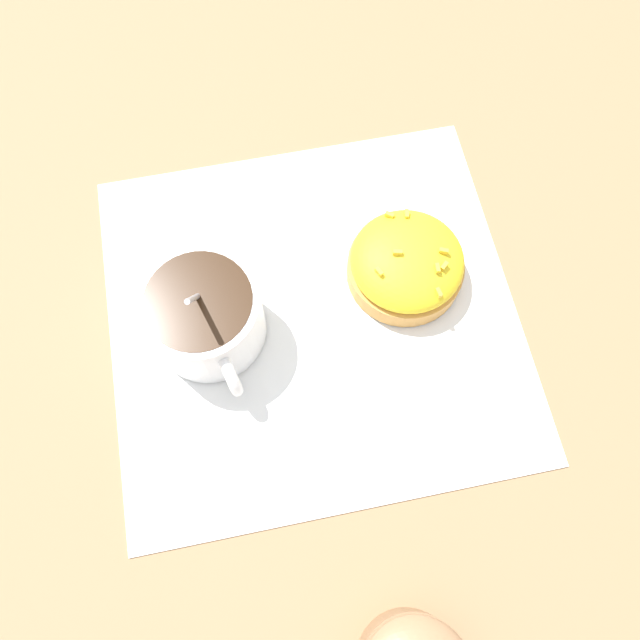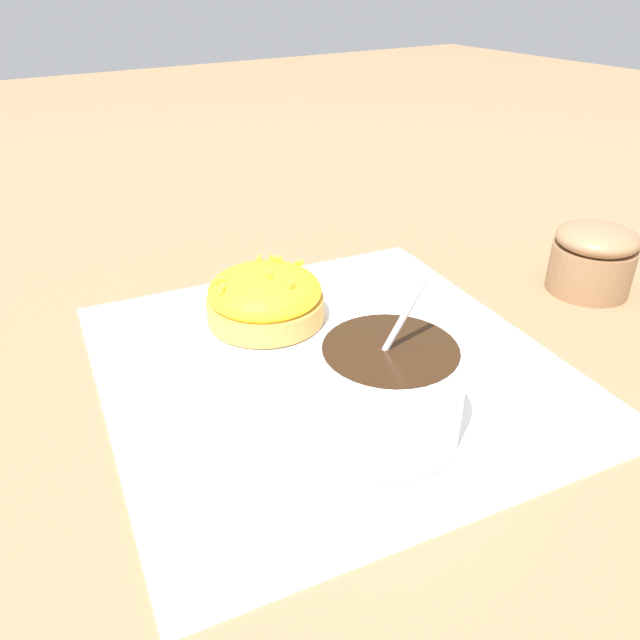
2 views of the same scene
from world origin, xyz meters
name	(u,v)px [view 1 (image 1 of 2)]	position (x,y,z in m)	size (l,w,h in m)	color
ground_plane	(313,314)	(0.00, 0.00, 0.00)	(3.00, 3.00, 0.00)	#93704C
paper_napkin	(313,313)	(0.00, 0.00, 0.00)	(0.37, 0.36, 0.00)	white
coffee_cup	(205,316)	(0.08, -0.01, 0.04)	(0.09, 0.11, 0.10)	white
frosted_pastry	(406,264)	(-0.08, -0.01, 0.02)	(0.09, 0.09, 0.05)	#D19347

